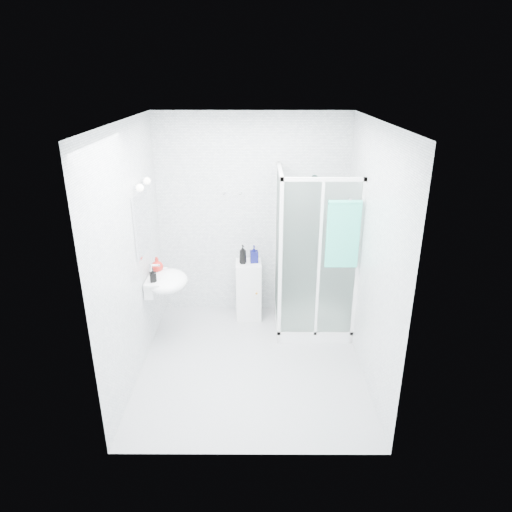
{
  "coord_description": "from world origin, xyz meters",
  "views": [
    {
      "loc": [
        0.07,
        -4.26,
        3.01
      ],
      "look_at": [
        0.05,
        0.35,
        1.15
      ],
      "focal_mm": 32.0,
      "sensor_mm": 36.0,
      "label": 1
    }
  ],
  "objects_px": {
    "shower_enclosure": "(306,296)",
    "wall_basin": "(165,281)",
    "storage_cabinet": "(249,290)",
    "shampoo_bottle_a": "(243,254)",
    "soap_dispenser_black": "(153,275)",
    "hand_towel": "(343,233)",
    "soap_dispenser_orange": "(157,264)",
    "shampoo_bottle_b": "(254,254)"
  },
  "relations": [
    {
      "from": "hand_towel",
      "to": "shampoo_bottle_b",
      "type": "distance_m",
      "value": 1.3
    },
    {
      "from": "shampoo_bottle_a",
      "to": "soap_dispenser_black",
      "type": "xyz_separation_m",
      "value": [
        -0.97,
        -0.73,
        0.04
      ]
    },
    {
      "from": "hand_towel",
      "to": "soap_dispenser_black",
      "type": "bearing_deg",
      "value": -178.26
    },
    {
      "from": "shampoo_bottle_b",
      "to": "shampoo_bottle_a",
      "type": "bearing_deg",
      "value": -163.06
    },
    {
      "from": "shower_enclosure",
      "to": "shampoo_bottle_a",
      "type": "xyz_separation_m",
      "value": [
        -0.79,
        0.26,
        0.45
      ]
    },
    {
      "from": "soap_dispenser_orange",
      "to": "shampoo_bottle_b",
      "type": "bearing_deg",
      "value": 23.93
    },
    {
      "from": "shampoo_bottle_a",
      "to": "soap_dispenser_orange",
      "type": "relative_size",
      "value": 1.37
    },
    {
      "from": "storage_cabinet",
      "to": "soap_dispenser_black",
      "type": "relative_size",
      "value": 4.94
    },
    {
      "from": "hand_towel",
      "to": "shower_enclosure",
      "type": "bearing_deg",
      "value": 128.03
    },
    {
      "from": "soap_dispenser_orange",
      "to": "soap_dispenser_black",
      "type": "relative_size",
      "value": 1.14
    },
    {
      "from": "soap_dispenser_orange",
      "to": "storage_cabinet",
      "type": "bearing_deg",
      "value": 24.42
    },
    {
      "from": "shower_enclosure",
      "to": "hand_towel",
      "type": "xyz_separation_m",
      "value": [
        0.31,
        -0.4,
        0.97
      ]
    },
    {
      "from": "hand_towel",
      "to": "shampoo_bottle_b",
      "type": "bearing_deg",
      "value": 143.69
    },
    {
      "from": "shower_enclosure",
      "to": "storage_cabinet",
      "type": "bearing_deg",
      "value": 158.34
    },
    {
      "from": "hand_towel",
      "to": "soap_dispenser_orange",
      "type": "bearing_deg",
      "value": 174.19
    },
    {
      "from": "storage_cabinet",
      "to": "wall_basin",
      "type": "bearing_deg",
      "value": -149.37
    },
    {
      "from": "shampoo_bottle_b",
      "to": "wall_basin",
      "type": "bearing_deg",
      "value": -148.36
    },
    {
      "from": "storage_cabinet",
      "to": "shampoo_bottle_a",
      "type": "height_order",
      "value": "shampoo_bottle_a"
    },
    {
      "from": "wall_basin",
      "to": "storage_cabinet",
      "type": "xyz_separation_m",
      "value": [
        0.94,
        0.6,
        -0.41
      ]
    },
    {
      "from": "wall_basin",
      "to": "shampoo_bottle_a",
      "type": "distance_m",
      "value": 1.05
    },
    {
      "from": "wall_basin",
      "to": "shampoo_bottle_a",
      "type": "height_order",
      "value": "shampoo_bottle_a"
    },
    {
      "from": "shampoo_bottle_a",
      "to": "soap_dispenser_orange",
      "type": "xyz_separation_m",
      "value": [
        -0.98,
        -0.45,
        0.05
      ]
    },
    {
      "from": "storage_cabinet",
      "to": "shampoo_bottle_b",
      "type": "xyz_separation_m",
      "value": [
        0.07,
        0.02,
        0.5
      ]
    },
    {
      "from": "storage_cabinet",
      "to": "shampoo_bottle_b",
      "type": "relative_size",
      "value": 3.51
    },
    {
      "from": "shampoo_bottle_b",
      "to": "soap_dispenser_black",
      "type": "height_order",
      "value": "soap_dispenser_black"
    },
    {
      "from": "shower_enclosure",
      "to": "shampoo_bottle_b",
      "type": "distance_m",
      "value": 0.84
    },
    {
      "from": "shower_enclosure",
      "to": "storage_cabinet",
      "type": "distance_m",
      "value": 0.77
    },
    {
      "from": "hand_towel",
      "to": "shampoo_bottle_a",
      "type": "bearing_deg",
      "value": 148.92
    },
    {
      "from": "wall_basin",
      "to": "soap_dispenser_black",
      "type": "bearing_deg",
      "value": -123.26
    },
    {
      "from": "hand_towel",
      "to": "soap_dispenser_orange",
      "type": "xyz_separation_m",
      "value": [
        -2.08,
        0.21,
        -0.46
      ]
    },
    {
      "from": "shower_enclosure",
      "to": "wall_basin",
      "type": "height_order",
      "value": "shower_enclosure"
    },
    {
      "from": "shampoo_bottle_a",
      "to": "soap_dispenser_black",
      "type": "bearing_deg",
      "value": -143.04
    },
    {
      "from": "shower_enclosure",
      "to": "soap_dispenser_orange",
      "type": "height_order",
      "value": "shower_enclosure"
    },
    {
      "from": "shampoo_bottle_a",
      "to": "soap_dispenser_orange",
      "type": "bearing_deg",
      "value": -155.12
    },
    {
      "from": "hand_towel",
      "to": "shampoo_bottle_a",
      "type": "height_order",
      "value": "hand_towel"
    },
    {
      "from": "storage_cabinet",
      "to": "shampoo_bottle_b",
      "type": "distance_m",
      "value": 0.5
    },
    {
      "from": "shampoo_bottle_b",
      "to": "soap_dispenser_black",
      "type": "relative_size",
      "value": 1.41
    },
    {
      "from": "storage_cabinet",
      "to": "hand_towel",
      "type": "distance_m",
      "value": 1.61
    },
    {
      "from": "wall_basin",
      "to": "shampoo_bottle_a",
      "type": "relative_size",
      "value": 2.29
    },
    {
      "from": "wall_basin",
      "to": "soap_dispenser_black",
      "type": "distance_m",
      "value": 0.23
    },
    {
      "from": "soap_dispenser_orange",
      "to": "soap_dispenser_black",
      "type": "xyz_separation_m",
      "value": [
        0.01,
        -0.27,
        -0.01
      ]
    },
    {
      "from": "soap_dispenser_orange",
      "to": "shower_enclosure",
      "type": "bearing_deg",
      "value": 6.15
    }
  ]
}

